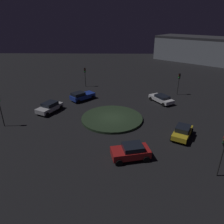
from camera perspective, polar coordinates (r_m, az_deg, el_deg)
ground_plane at (r=29.36m, az=-0.00°, el=-1.98°), size 116.56×116.56×0.00m
roundabout_island at (r=29.29m, az=-0.00°, el=-1.71°), size 8.54×8.54×0.31m
car_blue at (r=36.30m, az=-8.26°, el=4.40°), size 4.20×4.27×1.52m
car_silver at (r=32.80m, az=-16.67°, el=1.34°), size 4.52×3.50×1.47m
car_yellow at (r=26.10m, az=18.68°, el=-5.09°), size 4.16×3.35×1.46m
car_white at (r=35.94m, az=13.32°, el=3.62°), size 4.72×3.81×1.29m
car_red at (r=21.34m, az=5.17°, el=-10.66°), size 2.80×4.13×1.57m
traffic_light_east at (r=43.16m, az=-7.38°, el=10.42°), size 0.39×0.36×3.87m
traffic_light_north at (r=29.82m, az=-28.34°, el=1.84°), size 0.33×0.38×4.34m
traffic_light_southeast at (r=39.79m, az=17.78°, el=8.38°), size 0.38×0.39×3.98m
traffic_light_southwest at (r=20.28m, az=28.13°, el=-8.72°), size 0.39×0.38×4.14m
store_building at (r=74.09m, az=25.43°, el=15.00°), size 29.95×33.17×7.59m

